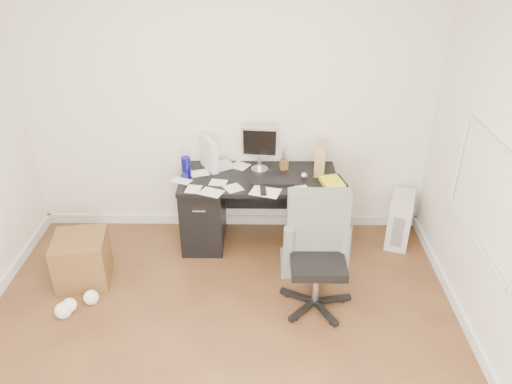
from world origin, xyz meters
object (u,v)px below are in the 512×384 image
lcd_monitor (260,149)px  desk (259,208)px  keyboard (272,181)px  pc_tower (400,219)px  office_chair (318,256)px  wicker_basket (82,259)px

lcd_monitor → desk: bearing=-88.2°
lcd_monitor → keyboard: size_ratio=1.09×
lcd_monitor → pc_tower: 1.61m
keyboard → office_chair: office_chair is taller
desk → pc_tower: 1.44m
office_chair → wicker_basket: 2.13m
lcd_monitor → office_chair: (0.48, -1.10, -0.46)m
keyboard → wicker_basket: (-1.72, -0.51, -0.54)m
pc_tower → wicker_basket: 3.10m
lcd_monitor → wicker_basket: size_ratio=1.00×
keyboard → office_chair: size_ratio=0.40×
lcd_monitor → pc_tower: size_ratio=0.92×
keyboard → office_chair: 0.95m
lcd_monitor → office_chair: bearing=-61.2°
desk → wicker_basket: 1.72m
lcd_monitor → wicker_basket: lcd_monitor is taller
desk → wicker_basket: size_ratio=3.32×
keyboard → lcd_monitor: bearing=116.3°
desk → office_chair: office_chair is taller
desk → keyboard: 0.40m
desk → keyboard: keyboard is taller
desk → wicker_basket: desk is taller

